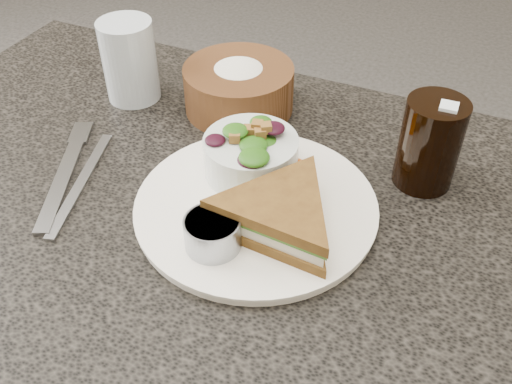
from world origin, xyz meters
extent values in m
cube|color=black|center=(0.00, 0.00, 0.38)|extent=(1.00, 0.70, 0.75)
cylinder|color=white|center=(0.07, 0.02, 0.76)|extent=(0.29, 0.29, 0.01)
cylinder|color=#90959F|center=(0.05, -0.06, 0.78)|extent=(0.07, 0.07, 0.04)
cone|color=#E95000|center=(0.08, 0.09, 0.78)|extent=(0.08, 0.08, 0.03)
cube|color=#93969A|center=(-0.18, -0.02, 0.75)|extent=(0.10, 0.19, 0.01)
cube|color=#A3A6AD|center=(-0.16, -0.02, 0.75)|extent=(0.07, 0.20, 0.00)
cylinder|color=silver|center=(-0.21, 0.18, 0.81)|extent=(0.09, 0.09, 0.12)
camera|label=1|loc=(0.27, -0.43, 1.22)|focal=40.00mm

